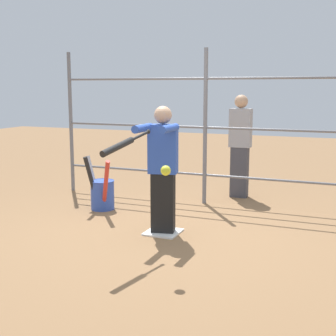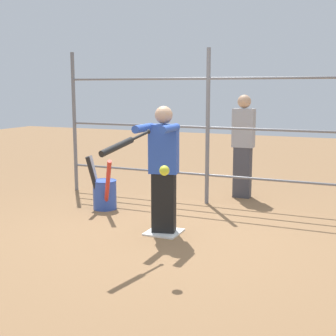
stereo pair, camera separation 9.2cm
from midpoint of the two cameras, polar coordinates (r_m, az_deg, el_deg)
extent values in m
plane|color=olive|center=(5.71, -1.06, -7.91)|extent=(24.00, 24.00, 0.00)
cube|color=white|center=(5.71, -1.06, -7.81)|extent=(0.40, 0.40, 0.02)
cylinder|color=slate|center=(6.96, 4.17, 4.95)|extent=(0.06, 0.06, 2.30)
cylinder|color=slate|center=(8.01, -12.08, 5.40)|extent=(0.06, 0.06, 2.30)
cylinder|color=slate|center=(7.06, 4.10, -0.83)|extent=(4.70, 0.04, 0.04)
cylinder|color=slate|center=(6.96, 4.17, 4.95)|extent=(4.70, 0.04, 0.04)
cylinder|color=slate|center=(6.94, 4.25, 10.84)|extent=(4.70, 0.04, 0.04)
cube|color=black|center=(5.61, -1.07, -4.33)|extent=(0.30, 0.23, 0.74)
cube|color=#2D51B7|center=(5.49, -1.09, 2.34)|extent=(0.37, 0.26, 0.58)
sphere|color=tan|center=(5.45, -1.11, 6.48)|extent=(0.21, 0.21, 0.21)
cylinder|color=#2D51B7|center=(5.24, -0.37, 4.83)|extent=(0.09, 0.41, 0.09)
cylinder|color=#2D51B7|center=(5.31, -3.59, 4.87)|extent=(0.09, 0.41, 0.09)
sphere|color=black|center=(5.09, -2.94, 4.44)|extent=(0.05, 0.05, 0.05)
cylinder|color=black|center=(4.96, -3.95, 3.95)|extent=(0.07, 0.34, 0.09)
cylinder|color=black|center=(4.63, -6.74, 2.58)|extent=(0.13, 0.51, 0.15)
sphere|color=yellow|center=(4.36, -0.89, -0.31)|extent=(0.10, 0.10, 0.10)
cylinder|color=#3351B2|center=(6.81, -8.37, -3.28)|extent=(0.33, 0.33, 0.42)
torus|color=#3351B2|center=(6.77, -8.41, -1.56)|extent=(0.35, 0.35, 0.01)
cylinder|color=#B2B2B7|center=(6.90, -9.44, -1.54)|extent=(0.28, 0.13, 0.73)
cylinder|color=black|center=(6.69, -9.64, -1.76)|extent=(0.18, 0.25, 0.76)
cylinder|color=red|center=(6.48, -8.02, -2.11)|extent=(0.37, 0.43, 0.77)
cube|color=#3F3F47|center=(7.53, 8.35, -0.50)|extent=(0.27, 0.17, 0.81)
cube|color=#99999E|center=(7.44, 8.49, 4.86)|extent=(0.34, 0.18, 0.61)
sphere|color=tan|center=(7.42, 8.57, 8.03)|extent=(0.21, 0.21, 0.21)
camera|label=1|loc=(0.05, -90.52, -0.09)|focal=50.00mm
camera|label=2|loc=(0.05, 89.48, 0.09)|focal=50.00mm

